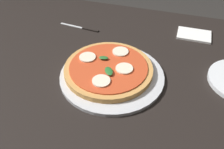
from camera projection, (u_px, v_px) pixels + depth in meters
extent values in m
cube|color=black|center=(124.00, 82.00, 0.80)|extent=(1.53, 1.00, 0.04)
cube|color=black|center=(33.00, 60.00, 1.50)|extent=(0.07, 0.07, 0.71)
cylinder|color=silver|center=(112.00, 75.00, 0.78)|extent=(0.33, 0.33, 0.01)
cylinder|color=tan|center=(108.00, 69.00, 0.78)|extent=(0.29, 0.29, 0.02)
cylinder|color=#CC4723|center=(108.00, 67.00, 0.78)|extent=(0.25, 0.25, 0.00)
cylinder|color=#F4EACC|center=(88.00, 57.00, 0.81)|extent=(0.05, 0.05, 0.00)
cylinder|color=#F4EACC|center=(101.00, 81.00, 0.72)|extent=(0.05, 0.05, 0.00)
cylinder|color=#F4EACC|center=(125.00, 69.00, 0.76)|extent=(0.05, 0.05, 0.00)
cylinder|color=#F4EACC|center=(120.00, 52.00, 0.83)|extent=(0.05, 0.05, 0.00)
ellipsoid|color=#286B2D|center=(103.00, 58.00, 0.80)|extent=(0.03, 0.02, 0.00)
ellipsoid|color=#286B2D|center=(109.00, 71.00, 0.75)|extent=(0.04, 0.05, 0.00)
cube|color=white|center=(194.00, 35.00, 0.97)|extent=(0.13, 0.09, 0.01)
cube|color=black|center=(90.00, 30.00, 1.00)|extent=(0.07, 0.02, 0.01)
cube|color=silver|center=(72.00, 26.00, 1.03)|extent=(0.10, 0.02, 0.00)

